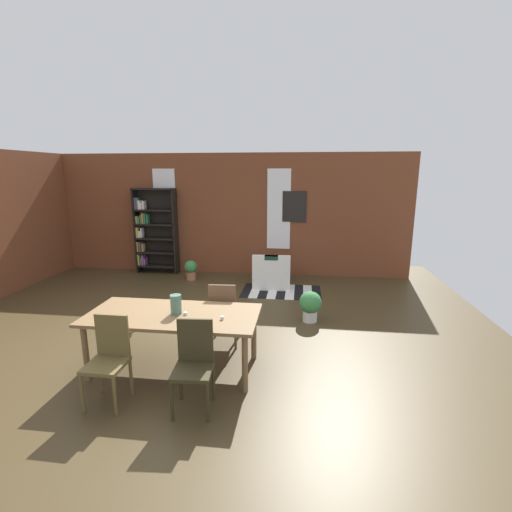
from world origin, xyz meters
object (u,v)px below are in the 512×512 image
armchair_white (272,274)px  dining_chair_near_left (109,357)px  potted_plant_corner (128,312)px  potted_plant_window (310,305)px  dining_chair_far_right (224,312)px  dining_chair_near_right (194,362)px  vase_on_table (176,304)px  potted_plant_by_shelf (191,269)px  dining_table (173,319)px  bookshelf_tall (153,230)px

armchair_white → dining_chair_near_left: bearing=-107.9°
potted_plant_corner → potted_plant_window: bearing=13.8°
armchair_white → potted_plant_window: (0.81, -1.88, 0.02)m
armchair_white → dining_chair_far_right: bearing=-98.7°
dining_chair_near_right → vase_on_table: bearing=120.8°
potted_plant_by_shelf → potted_plant_corner: potted_plant_corner is taller
armchair_white → potted_plant_corner: (-2.06, -2.59, 0.02)m
potted_plant_corner → vase_on_table: bearing=-41.6°
dining_table → dining_chair_near_right: size_ratio=2.23×
potted_plant_corner → dining_chair_near_left: bearing=-69.5°
potted_plant_window → dining_chair_near_left: bearing=-131.8°
armchair_white → potted_plant_window: size_ratio=1.60×
potted_plant_corner → dining_chair_far_right: bearing=-11.7°
potted_plant_window → dining_chair_far_right: bearing=-140.2°
dining_table → potted_plant_corner: (-1.14, 1.05, -0.38)m
dining_table → dining_chair_near_left: dining_chair_near_left is taller
dining_chair_far_right → bookshelf_tall: bookshelf_tall is taller
vase_on_table → potted_plant_corner: bearing=138.4°
potted_plant_window → bookshelf_tall: bearing=145.0°
armchair_white → potted_plant_window: bearing=-66.8°
bookshelf_tall → potted_plant_window: bearing=-35.0°
potted_plant_by_shelf → potted_plant_window: (2.72, -2.14, 0.04)m
potted_plant_by_shelf → bookshelf_tall: bearing=154.0°
bookshelf_tall → potted_plant_by_shelf: 1.46m
bookshelf_tall → dining_chair_far_right: bearing=-55.5°
dining_chair_far_right → vase_on_table: bearing=-121.4°
potted_plant_by_shelf → potted_plant_corner: size_ratio=0.86×
potted_plant_window → dining_table: bearing=-134.6°
bookshelf_tall → armchair_white: bearing=-14.7°
vase_on_table → armchair_white: 3.79m
armchair_white → potted_plant_corner: 3.31m
vase_on_table → bookshelf_tall: 4.91m
dining_table → dining_chair_far_right: 0.88m
dining_chair_near_right → potted_plant_window: size_ratio=1.82×
armchair_white → potted_plant_corner: size_ratio=1.57×
dining_chair_near_left → potted_plant_window: dining_chair_near_left is taller
bookshelf_tall → potted_plant_window: 4.71m
dining_chair_near_left → bookshelf_tall: 5.41m
dining_table → potted_plant_window: dining_table is taller
dining_chair_near_left → dining_table: bearing=56.3°
potted_plant_by_shelf → potted_plant_window: size_ratio=0.88×
potted_plant_by_shelf → dining_chair_far_right: bearing=-65.2°
dining_table → dining_chair_far_right: (0.48, 0.71, -0.16)m
dining_chair_near_right → dining_table: bearing=123.4°
vase_on_table → armchair_white: vase_on_table is taller
dining_chair_far_right → potted_plant_window: dining_chair_far_right is taller
bookshelf_tall → dining_table: bearing=-64.9°
dining_chair_near_right → potted_plant_window: bearing=63.0°
potted_plant_window → vase_on_table: bearing=-133.9°
dining_table → dining_chair_near_left: bearing=-123.7°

